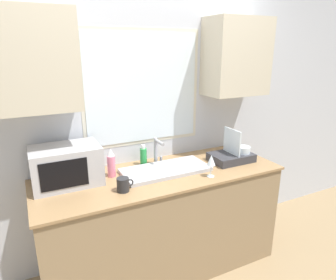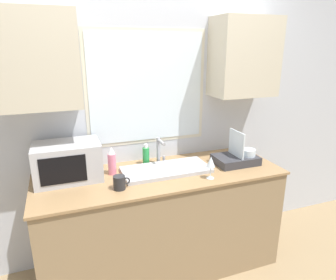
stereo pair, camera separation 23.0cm
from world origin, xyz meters
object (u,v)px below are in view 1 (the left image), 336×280
object	(u,v)px
mug_near_sink	(123,185)
dish_rack	(232,155)
faucet	(157,149)
wine_glass	(211,161)
microwave	(66,166)
spray_bottle	(111,163)
soap_bottle	(143,156)

from	to	relation	value
mug_near_sink	dish_rack	bearing A→B (deg)	7.11
faucet	dish_rack	bearing A→B (deg)	-19.40
mug_near_sink	wine_glass	distance (m)	0.70
microwave	spray_bottle	distance (m)	0.33
dish_rack	wine_glass	xyz separation A→B (m)	(-0.36, -0.19, 0.08)
microwave	wine_glass	size ratio (longest dim) A/B	2.71
dish_rack	wine_glass	size ratio (longest dim) A/B	2.03
faucet	wine_glass	bearing A→B (deg)	-57.17
dish_rack	microwave	bearing A→B (deg)	172.97
spray_bottle	dish_rack	bearing A→B (deg)	-8.23
mug_near_sink	faucet	bearing A→B (deg)	39.93
spray_bottle	microwave	bearing A→B (deg)	176.82
faucet	mug_near_sink	xyz separation A→B (m)	(-0.42, -0.35, -0.09)
microwave	soap_bottle	xyz separation A→B (m)	(0.64, 0.09, -0.06)
spray_bottle	wine_glass	distance (m)	0.77
faucet	spray_bottle	size ratio (longest dim) A/B	1.02
mug_near_sink	soap_bottle	bearing A→B (deg)	51.57
soap_bottle	faucet	bearing A→B (deg)	-18.53
soap_bottle	wine_glass	size ratio (longest dim) A/B	1.02
mug_near_sink	spray_bottle	bearing A→B (deg)	90.12
soap_bottle	wine_glass	world-z (taller)	soap_bottle
soap_bottle	mug_near_sink	distance (m)	0.50
dish_rack	wine_glass	distance (m)	0.42
soap_bottle	mug_near_sink	xyz separation A→B (m)	(-0.31, -0.39, -0.03)
spray_bottle	mug_near_sink	xyz separation A→B (m)	(0.00, -0.28, -0.06)
faucet	microwave	bearing A→B (deg)	-176.07
microwave	spray_bottle	xyz separation A→B (m)	(0.33, -0.02, -0.03)
dish_rack	soap_bottle	size ratio (longest dim) A/B	2.00
dish_rack	mug_near_sink	size ratio (longest dim) A/B	3.00
faucet	mug_near_sink	world-z (taller)	faucet
microwave	soap_bottle	distance (m)	0.65
faucet	dish_rack	xyz separation A→B (m)	(0.63, -0.22, -0.08)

